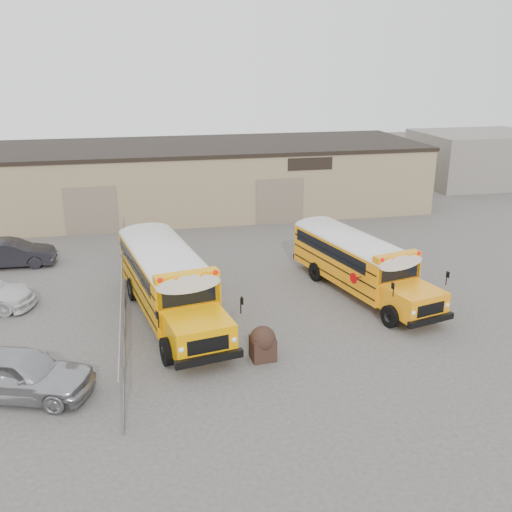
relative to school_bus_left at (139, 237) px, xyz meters
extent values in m
plane|color=#4A4643|center=(5.22, -8.19, -1.71)|extent=(120.00, 120.00, 0.00)
cube|color=#8B7C55|center=(5.22, 11.81, 0.54)|extent=(30.00, 10.00, 4.50)
cube|color=black|center=(5.22, 11.81, 2.84)|extent=(30.20, 10.20, 0.25)
cube|color=black|center=(11.22, 6.79, 2.19)|extent=(3.00, 0.08, 0.80)
cube|color=#796B56|center=(-2.78, 6.79, -0.21)|extent=(3.20, 0.08, 3.00)
cube|color=#796B56|center=(9.22, 6.79, -0.21)|extent=(3.20, 0.08, 3.00)
cylinder|color=gray|center=(-0.78, -14.19, -0.81)|extent=(0.07, 0.07, 1.80)
cylinder|color=gray|center=(-0.78, -11.19, -0.81)|extent=(0.07, 0.07, 1.80)
cylinder|color=gray|center=(-0.78, -8.19, -0.81)|extent=(0.07, 0.07, 1.80)
cylinder|color=gray|center=(-0.78, -5.19, -0.81)|extent=(0.07, 0.07, 1.80)
cylinder|color=gray|center=(-0.78, -2.19, -0.81)|extent=(0.07, 0.07, 1.80)
cylinder|color=gray|center=(-0.78, 0.81, -0.81)|extent=(0.07, 0.07, 1.80)
cylinder|color=gray|center=(-0.78, 3.81, -0.81)|extent=(0.07, 0.07, 1.80)
cylinder|color=gray|center=(-0.78, -5.19, 0.07)|extent=(0.05, 18.00, 0.05)
cylinder|color=gray|center=(-0.78, -5.19, -1.66)|extent=(0.05, 18.00, 0.05)
cube|color=gray|center=(-0.78, -5.19, -0.81)|extent=(0.02, 18.00, 1.70)
cube|color=gray|center=(29.22, 15.81, 0.49)|extent=(10.00, 8.00, 4.40)
cube|color=#FFA300|center=(-0.08, 0.43, -0.17)|extent=(3.84, 7.90, 2.04)
cube|color=#FFA300|center=(0.82, -4.37, -0.62)|extent=(2.56, 2.56, 1.15)
cube|color=black|center=(0.61, -3.27, 0.40)|extent=(2.02, 0.43, 0.75)
cube|color=silver|center=(-0.08, 0.43, 1.00)|extent=(3.85, 7.98, 0.40)
cube|color=#FFA300|center=(0.57, -3.05, 1.03)|extent=(2.49, 0.94, 0.36)
sphere|color=#E50705|center=(-0.42, -3.46, 1.15)|extent=(0.20, 0.20, 0.20)
sphere|color=#E50705|center=(1.64, -3.08, 1.15)|extent=(0.20, 0.20, 0.20)
sphere|color=orange|center=(0.15, -3.36, 1.15)|extent=(0.20, 0.20, 0.20)
sphere|color=orange|center=(1.07, -3.19, 1.15)|extent=(0.20, 0.20, 0.20)
cube|color=black|center=(1.03, -5.52, -1.07)|extent=(2.44, 0.66, 0.28)
cube|color=black|center=(-0.79, 4.21, -1.07)|extent=(2.44, 0.64, 0.28)
cube|color=black|center=(-0.08, 0.43, -0.25)|extent=(3.85, 7.76, 0.06)
cube|color=black|center=(-0.13, 0.72, 0.40)|extent=(3.65, 6.73, 0.62)
cylinder|color=black|center=(-0.37, -4.48, -1.19)|extent=(0.46, 1.07, 1.04)
cylinder|color=black|center=(1.96, -4.04, -1.19)|extent=(0.46, 1.07, 1.04)
cylinder|color=black|center=(-1.52, 1.70, -1.19)|extent=(0.46, 1.07, 1.04)
cylinder|color=black|center=(0.81, 2.13, -1.19)|extent=(0.46, 1.07, 1.04)
cube|color=orange|center=(8.48, 0.57, -0.31)|extent=(3.87, 7.24, 1.86)
cube|color=orange|center=(9.55, -3.74, -0.72)|extent=(2.42, 2.42, 1.04)
cube|color=black|center=(9.30, -2.76, 0.21)|extent=(1.82, 0.50, 0.68)
cube|color=silver|center=(8.48, 0.57, 0.76)|extent=(3.88, 7.31, 0.36)
cube|color=orange|center=(9.25, -2.56, 0.78)|extent=(2.27, 0.98, 0.33)
sphere|color=#E50705|center=(8.38, -2.99, 0.89)|extent=(0.18, 0.18, 0.18)
sphere|color=#E50705|center=(10.23, -2.53, 0.89)|extent=(0.18, 0.18, 0.18)
sphere|color=orange|center=(8.89, -2.86, 0.89)|extent=(0.18, 0.18, 0.18)
sphere|color=orange|center=(9.72, -2.65, 0.89)|extent=(0.18, 0.18, 0.18)
cube|color=black|center=(9.81, -4.78, -1.13)|extent=(2.20, 0.73, 0.25)
cube|color=black|center=(7.63, 3.97, -1.13)|extent=(2.20, 0.71, 0.25)
cube|color=black|center=(8.48, 0.57, -0.38)|extent=(3.87, 7.11, 0.05)
cube|color=black|center=(8.41, 0.83, 0.21)|extent=(3.63, 6.19, 0.56)
cylinder|color=black|center=(8.48, -3.91, -1.24)|extent=(0.47, 0.98, 0.94)
cylinder|color=black|center=(10.57, -3.39, -1.24)|extent=(0.47, 0.98, 0.94)
cylinder|color=black|center=(7.10, 1.65, -1.24)|extent=(0.47, 0.98, 0.94)
cylinder|color=black|center=(9.19, 2.17, -1.24)|extent=(0.47, 0.98, 0.94)
cylinder|color=#BF0505|center=(7.55, -2.09, -0.20)|extent=(0.15, 0.50, 0.51)
cube|color=black|center=(4.17, -10.66, -1.28)|extent=(0.91, 0.83, 0.86)
sphere|color=black|center=(4.17, -10.66, -0.90)|extent=(0.94, 0.94, 0.94)
imported|color=#A7A7AB|center=(-4.04, -11.38, -0.89)|extent=(5.16, 3.36, 1.63)
imported|color=black|center=(-6.59, 1.65, -0.99)|extent=(4.41, 1.63, 1.44)
camera|label=1|loc=(0.11, -28.63, 8.64)|focal=40.00mm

